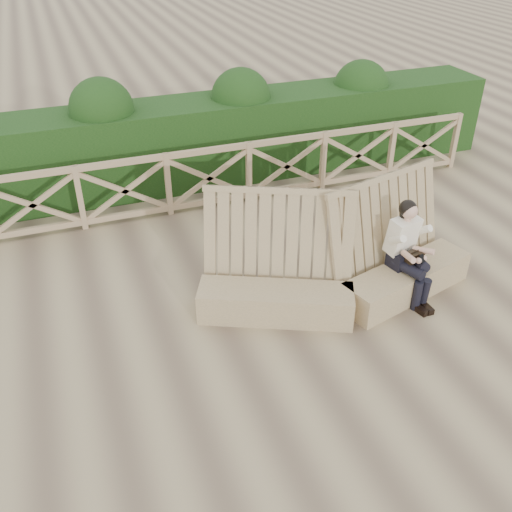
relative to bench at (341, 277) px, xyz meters
name	(u,v)px	position (x,y,z in m)	size (l,w,h in m)	color
ground	(289,327)	(-0.86, -0.28, -0.39)	(60.00, 60.00, 0.00)	brown
bench	(341,277)	(0.00, 0.00, 0.00)	(3.86, 1.51, 1.56)	olive
woman	(408,248)	(0.87, -0.14, 0.34)	(0.47, 0.88, 1.38)	black
guardrail	(209,178)	(-0.86, 3.22, 0.16)	(10.10, 0.09, 1.10)	#937B55
hedge	(190,143)	(-0.86, 4.42, 0.36)	(12.00, 1.20, 1.50)	black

